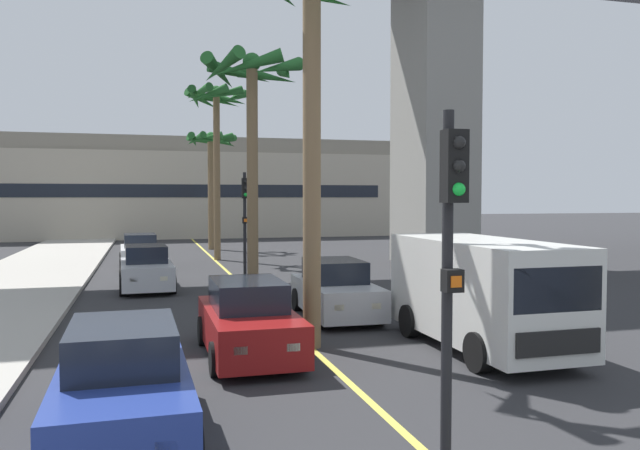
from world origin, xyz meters
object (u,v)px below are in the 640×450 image
car_queue_front (248,321)px  palm_tree_near_median (217,113)px  car_queue_third (146,269)px  palm_tree_farthest_median (312,23)px  car_queue_fifth (140,252)px  car_queue_second (335,291)px  delivery_van (482,290)px  traffic_light_median_near (451,251)px  traffic_light_median_far (245,212)px  palm_tree_far_median (252,97)px  car_queue_fourth (123,387)px  palm_tree_mid_median (212,154)px

car_queue_front → palm_tree_near_median: palm_tree_near_median is taller
car_queue_front → car_queue_third: bearing=101.1°
car_queue_front → palm_tree_farthest_median: size_ratio=0.48×
car_queue_third → car_queue_fifth: 7.20m
car_queue_second → delivery_van: 4.84m
traffic_light_median_near → traffic_light_median_far: size_ratio=1.00×
palm_tree_far_median → palm_tree_farthest_median: size_ratio=0.94×
car_queue_third → car_queue_fourth: size_ratio=1.01×
palm_tree_near_median → palm_tree_mid_median: palm_tree_near_median is taller
traffic_light_median_near → palm_tree_mid_median: palm_tree_mid_median is taller
car_queue_fifth → delivery_van: delivery_van is taller
traffic_light_median_far → palm_tree_far_median: size_ratio=0.53×
traffic_light_median_near → traffic_light_median_far: (0.50, 17.70, 0.00)m
delivery_van → palm_tree_farthest_median: 6.76m
delivery_van → traffic_light_median_far: bearing=105.7°
car_queue_fifth → delivery_van: bearing=-68.6°
palm_tree_near_median → palm_tree_mid_median: (0.42, 6.79, -1.64)m
car_queue_fourth → delivery_van: (7.23, 3.24, 0.57)m
traffic_light_median_far → palm_tree_farthest_median: bearing=-90.7°
palm_tree_mid_median → palm_tree_farthest_median: size_ratio=0.86×
delivery_van → car_queue_fourth: bearing=-155.9°
delivery_van → traffic_light_median_near: 7.25m
car_queue_front → car_queue_fourth: same height
traffic_light_median_far → car_queue_front: bearing=-98.3°
car_queue_third → palm_tree_near_median: (3.58, 9.99, 6.86)m
car_queue_fifth → traffic_light_median_near: 24.61m
car_queue_front → car_queue_third: (-2.02, 10.31, 0.00)m
traffic_light_median_near → palm_tree_far_median: bearing=89.0°
palm_tree_near_median → palm_tree_farthest_median: palm_tree_near_median is taller
car_queue_fourth → palm_tree_farthest_median: (3.81, 4.43, 6.27)m
car_queue_front → palm_tree_mid_median: bearing=85.8°
car_queue_second → palm_tree_mid_median: size_ratio=0.57×
palm_tree_near_median → palm_tree_mid_median: 7.00m
palm_tree_farthest_median → palm_tree_mid_median: bearing=88.9°
car_queue_second → traffic_light_median_near: size_ratio=0.99×
traffic_light_median_near → traffic_light_median_far: same height
palm_tree_mid_median → palm_tree_farthest_median: 26.71m
car_queue_fourth → car_queue_front: bearing=59.9°
car_queue_third → delivery_van: (6.91, -11.10, 0.57)m
car_queue_second → car_queue_fifth: bearing=110.6°
palm_tree_near_median → palm_tree_far_median: palm_tree_near_median is taller
car_queue_fifth → traffic_light_median_far: 7.90m
delivery_van → traffic_light_median_near: size_ratio=1.26×
palm_tree_far_median → car_queue_fifth: bearing=110.5°
delivery_van → traffic_light_median_far: (-3.30, 11.70, 1.43)m
traffic_light_median_far → palm_tree_near_median: bearing=90.1°
traffic_light_median_far → palm_tree_near_median: size_ratio=0.47×
car_queue_third → palm_tree_far_median: 7.17m
car_queue_front → car_queue_fourth: 4.65m
car_queue_fifth → traffic_light_median_near: bearing=-82.1°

